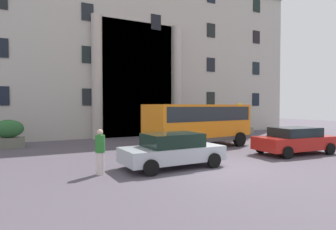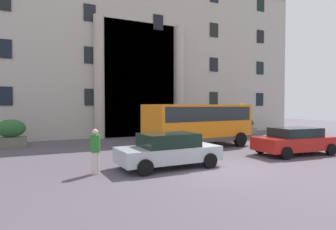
# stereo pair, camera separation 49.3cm
# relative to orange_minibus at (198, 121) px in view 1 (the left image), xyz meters

# --- Properties ---
(ground_plane) EXTENTS (80.00, 64.00, 0.12)m
(ground_plane) POSITION_rel_orange_minibus_xyz_m (-2.40, -5.50, -1.66)
(ground_plane) COLOR #514954
(office_building_facade) EXTENTS (36.17, 9.67, 14.85)m
(office_building_facade) POSITION_rel_orange_minibus_xyz_m (-2.40, 11.97, 5.82)
(office_building_facade) COLOR #AEA99F
(office_building_facade) RESTS_ON ground_plane
(orange_minibus) EXTENTS (7.04, 3.41, 2.66)m
(orange_minibus) POSITION_rel_orange_minibus_xyz_m (0.00, 0.00, 0.00)
(orange_minibus) COLOR orange
(orange_minibus) RESTS_ON ground_plane
(bus_stop_sign) EXTENTS (0.44, 0.08, 2.77)m
(bus_stop_sign) POSITION_rel_orange_minibus_xyz_m (5.01, 1.92, 0.11)
(bus_stop_sign) COLOR olive
(bus_stop_sign) RESTS_ON ground_plane
(hedge_planter_far_west) EXTENTS (1.72, 0.71, 1.46)m
(hedge_planter_far_west) POSITION_rel_orange_minibus_xyz_m (0.33, 4.80, -0.90)
(hedge_planter_far_west) COLOR gray
(hedge_planter_far_west) RESTS_ON ground_plane
(hedge_planter_entrance_left) EXTENTS (1.79, 0.96, 1.74)m
(hedge_planter_entrance_left) POSITION_rel_orange_minibus_xyz_m (-10.61, 4.81, -0.76)
(hedge_planter_entrance_left) COLOR #646657
(hedge_planter_entrance_left) RESTS_ON ground_plane
(hedge_planter_east) EXTENTS (2.05, 0.83, 1.42)m
(hedge_planter_east) POSITION_rel_orange_minibus_xyz_m (8.36, 5.38, -0.91)
(hedge_planter_east) COLOR gray
(hedge_planter_east) RESTS_ON ground_plane
(white_taxi_kerbside) EXTENTS (4.50, 2.31, 1.42)m
(white_taxi_kerbside) POSITION_rel_orange_minibus_xyz_m (3.20, -4.52, -0.86)
(white_taxi_kerbside) COLOR #B41F19
(white_taxi_kerbside) RESTS_ON ground_plane
(parked_hatchback_near) EXTENTS (4.31, 2.19, 1.43)m
(parked_hatchback_near) POSITION_rel_orange_minibus_xyz_m (-4.19, -4.42, -0.87)
(parked_hatchback_near) COLOR #ADB6BD
(parked_hatchback_near) RESTS_ON ground_plane
(scooter_by_planter) EXTENTS (1.91, 0.55, 0.89)m
(scooter_by_planter) POSITION_rel_orange_minibus_xyz_m (-2.34, -2.50, -1.15)
(scooter_by_planter) COLOR black
(scooter_by_planter) RESTS_ON ground_plane
(pedestrian_woman_dark_dress) EXTENTS (0.36, 0.36, 1.70)m
(pedestrian_woman_dark_dress) POSITION_rel_orange_minibus_xyz_m (-7.20, -4.32, -0.74)
(pedestrian_woman_dark_dress) COLOR beige
(pedestrian_woman_dark_dress) RESTS_ON ground_plane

